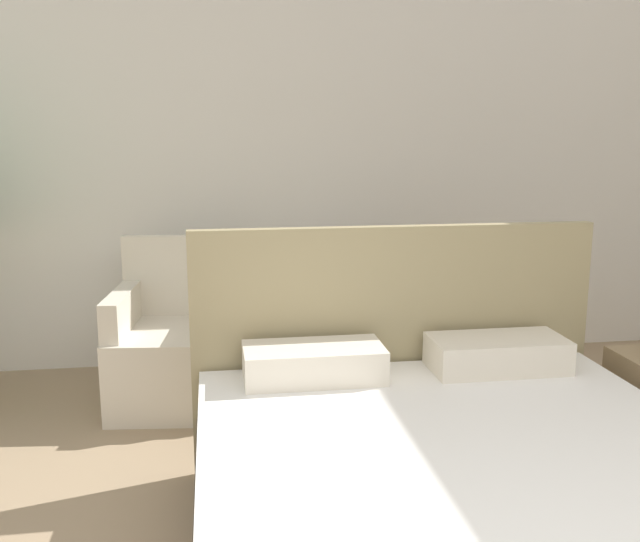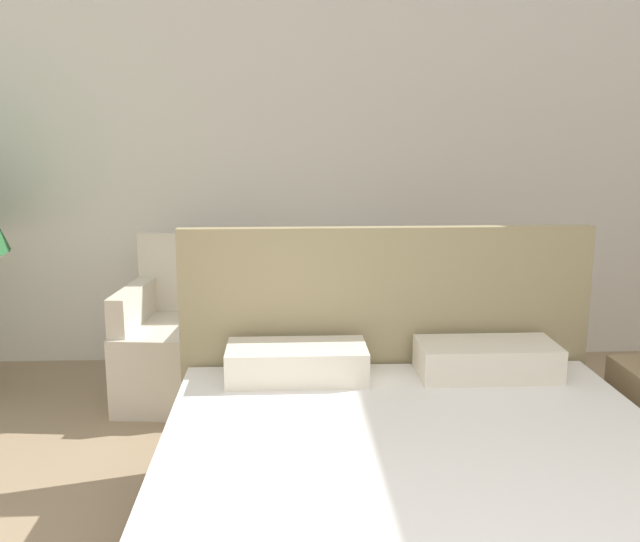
% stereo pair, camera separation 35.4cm
% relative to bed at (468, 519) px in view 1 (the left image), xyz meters
% --- Properties ---
extents(wall_back, '(10.00, 0.06, 2.90)m').
position_rel_bed_xyz_m(wall_back, '(-0.25, 2.60, 1.17)').
color(wall_back, white).
rests_on(wall_back, ground_plane).
extents(bed, '(1.80, 2.09, 1.11)m').
position_rel_bed_xyz_m(bed, '(0.00, 0.00, 0.00)').
color(bed, '#4C4238').
rests_on(bed, ground_plane).
extents(armchair_near_window_left, '(0.71, 0.75, 0.91)m').
position_rel_bed_xyz_m(armchair_near_window_left, '(-1.02, 1.87, 0.01)').
color(armchair_near_window_left, beige).
rests_on(armchair_near_window_left, ground_plane).
extents(armchair_near_window_right, '(0.70, 0.74, 0.91)m').
position_rel_bed_xyz_m(armchair_near_window_right, '(-0.04, 1.87, 0.01)').
color(armchair_near_window_right, beige).
rests_on(armchair_near_window_right, ground_plane).
extents(side_table, '(0.39, 0.39, 0.48)m').
position_rel_bed_xyz_m(side_table, '(-0.53, 1.81, -0.04)').
color(side_table, '#B7AD93').
rests_on(side_table, ground_plane).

